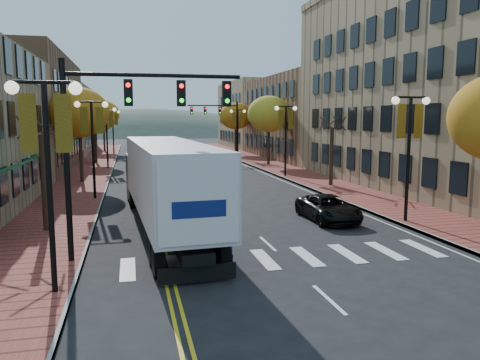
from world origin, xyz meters
TOP-DOWN VIEW (x-y plane):
  - ground at (0.00, 0.00)m, footprint 200.00×200.00m
  - sidewalk_left at (-9.00, 32.50)m, footprint 4.00×85.00m
  - sidewalk_right at (9.00, 32.50)m, footprint 4.00×85.00m
  - building_left_mid at (-17.00, 36.00)m, footprint 12.00×24.00m
  - building_left_far at (-17.00, 61.00)m, footprint 12.00×26.00m
  - building_right_near at (18.50, 16.00)m, footprint 15.00×28.00m
  - building_right_mid at (18.50, 42.00)m, footprint 15.00×24.00m
  - building_right_far at (18.50, 64.00)m, footprint 15.00×20.00m
  - tree_left_a at (-9.00, 8.00)m, footprint 0.28×0.28m
  - tree_left_b at (-9.00, 24.00)m, footprint 4.48×4.48m
  - tree_left_c at (-9.00, 40.00)m, footprint 4.16×4.16m
  - tree_left_d at (-9.00, 58.00)m, footprint 4.61×4.61m
  - tree_right_b at (9.00, 18.00)m, footprint 0.28×0.28m
  - tree_right_c at (9.00, 34.00)m, footprint 4.48×4.48m
  - tree_right_d at (9.00, 50.00)m, footprint 4.35×4.35m
  - lamp_left_a at (-7.50, 0.00)m, footprint 1.96×0.36m
  - lamp_left_b at (-7.50, 16.00)m, footprint 1.96×0.36m
  - lamp_left_c at (-7.50, 34.00)m, footprint 1.96×0.36m
  - lamp_left_d at (-7.50, 52.00)m, footprint 1.96×0.36m
  - lamp_right_a at (7.50, 6.00)m, footprint 1.96×0.36m
  - lamp_right_b at (7.50, 24.00)m, footprint 1.96×0.36m
  - lamp_right_c at (7.50, 42.00)m, footprint 1.96×0.36m
  - traffic_mast_near at (-5.48, 3.00)m, footprint 6.10×0.35m
  - traffic_mast_far at (5.48, 42.00)m, footprint 6.10×0.34m
  - semi_truck at (-3.86, 7.52)m, footprint 3.51×16.23m
  - navy_sedan at (-2.90, 3.24)m, footprint 1.73×4.33m
  - black_suv at (4.15, 7.49)m, footprint 2.10×4.50m
  - car_far_white at (-1.10, 48.58)m, footprint 2.19×4.55m
  - car_far_silver at (3.53, 64.91)m, footprint 2.16×4.57m
  - car_far_oncoming at (2.54, 70.18)m, footprint 2.21×4.85m

SIDE VIEW (x-z plane):
  - ground at x=0.00m, z-range 0.00..0.00m
  - sidewalk_left at x=-9.00m, z-range 0.00..0.15m
  - sidewalk_right at x=9.00m, z-range 0.00..0.15m
  - black_suv at x=4.15m, z-range 0.00..1.25m
  - car_far_silver at x=3.53m, z-range 0.00..1.29m
  - navy_sedan at x=-2.90m, z-range 0.00..1.40m
  - car_far_white at x=-1.10m, z-range 0.00..1.50m
  - car_far_oncoming at x=2.54m, z-range 0.00..1.54m
  - tree_left_a at x=-9.00m, z-range 0.15..4.35m
  - tree_right_b at x=9.00m, z-range 0.15..4.35m
  - semi_truck at x=-3.86m, z-range 0.34..4.37m
  - lamp_left_a at x=-7.50m, z-range 1.27..7.32m
  - lamp_left_b at x=-7.50m, z-range 1.27..7.32m
  - lamp_left_c at x=-7.50m, z-range 1.27..7.32m
  - lamp_left_d at x=-7.50m, z-range 1.27..7.32m
  - lamp_right_a at x=7.50m, z-range 1.27..7.32m
  - lamp_right_b at x=7.50m, z-range 1.27..7.32m
  - lamp_right_c at x=7.50m, z-range 1.27..7.32m
  - building_left_far at x=-17.00m, z-range 0.00..9.50m
  - traffic_mast_near at x=-5.48m, z-range 1.42..8.42m
  - traffic_mast_far at x=5.48m, z-range 1.42..8.42m
  - building_right_mid at x=18.50m, z-range 0.00..10.00m
  - tree_left_c at x=-9.00m, z-range 1.71..8.40m
  - tree_right_d at x=9.00m, z-range 1.79..8.79m
  - tree_left_b at x=-9.00m, z-range 1.84..9.05m
  - tree_right_c at x=9.00m, z-range 1.84..9.05m
  - building_left_mid at x=-17.00m, z-range 0.00..11.00m
  - building_right_far at x=18.50m, z-range 0.00..11.00m
  - tree_left_d at x=-9.00m, z-range 1.89..9.31m
  - building_right_near at x=18.50m, z-range 0.00..15.00m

